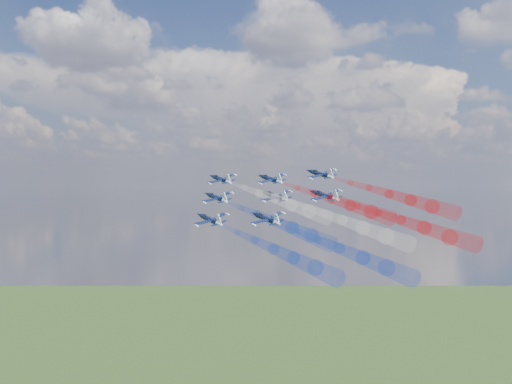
% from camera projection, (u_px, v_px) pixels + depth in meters
% --- Properties ---
extents(jet_lead, '(15.32, 15.08, 8.17)m').
position_uv_depth(jet_lead, '(221.00, 179.00, 189.20)').
color(jet_lead, black).
extents(trail_lead, '(34.77, 28.68, 13.41)m').
position_uv_depth(trail_lead, '(275.00, 199.00, 169.04)').
color(trail_lead, white).
extents(jet_inner_left, '(15.32, 15.08, 8.17)m').
position_uv_depth(jet_inner_left, '(217.00, 198.00, 176.86)').
color(jet_inner_left, black).
extents(trail_inner_left, '(34.77, 28.68, 13.41)m').
position_uv_depth(trail_inner_left, '(274.00, 221.00, 156.71)').
color(trail_inner_left, blue).
extents(jet_inner_right, '(15.32, 15.08, 8.17)m').
position_uv_depth(jet_inner_right, '(271.00, 179.00, 185.99)').
color(jet_inner_right, black).
extents(trail_inner_right, '(34.77, 28.68, 13.41)m').
position_uv_depth(trail_inner_right, '(332.00, 199.00, 165.83)').
color(trail_inner_right, red).
extents(jet_outer_left, '(15.32, 15.08, 8.17)m').
position_uv_depth(jet_outer_left, '(210.00, 220.00, 160.25)').
color(jet_outer_left, black).
extents(trail_outer_left, '(34.77, 28.68, 13.41)m').
position_uv_depth(trail_outer_left, '(273.00, 249.00, 140.10)').
color(trail_outer_left, blue).
extents(jet_center_third, '(15.32, 15.08, 8.17)m').
position_uv_depth(jet_center_third, '(275.00, 196.00, 171.38)').
color(jet_center_third, black).
extents(trail_center_third, '(34.77, 28.68, 13.41)m').
position_uv_depth(trail_center_third, '(343.00, 220.00, 151.23)').
color(trail_center_third, white).
extents(jet_outer_right, '(15.32, 15.08, 8.17)m').
position_uv_depth(jet_outer_right, '(321.00, 174.00, 182.57)').
color(jet_outer_right, black).
extents(trail_outer_right, '(34.77, 28.68, 13.41)m').
position_uv_depth(trail_outer_right, '(389.00, 194.00, 162.42)').
color(trail_outer_right, red).
extents(jet_rear_left, '(15.32, 15.08, 8.17)m').
position_uv_depth(jet_rear_left, '(266.00, 219.00, 157.60)').
color(jet_rear_left, black).
extents(trail_rear_left, '(34.77, 28.68, 13.41)m').
position_uv_depth(trail_rear_left, '(339.00, 248.00, 137.44)').
color(trail_rear_left, blue).
extents(jet_rear_right, '(15.32, 15.08, 8.17)m').
position_uv_depth(jet_rear_right, '(325.00, 195.00, 167.36)').
color(jet_rear_right, black).
extents(trail_rear_right, '(34.77, 28.68, 13.41)m').
position_uv_depth(trail_rear_right, '(401.00, 220.00, 147.21)').
color(trail_rear_right, red).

